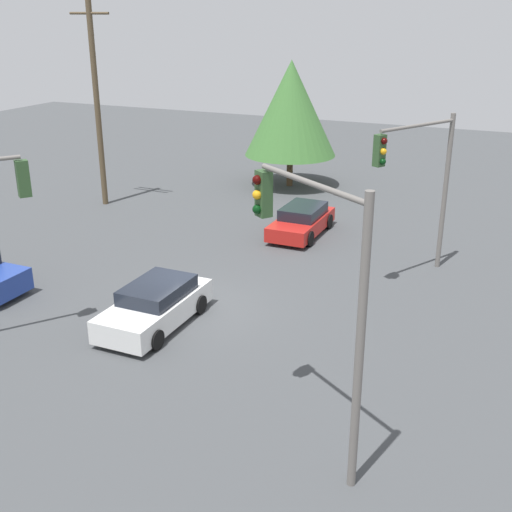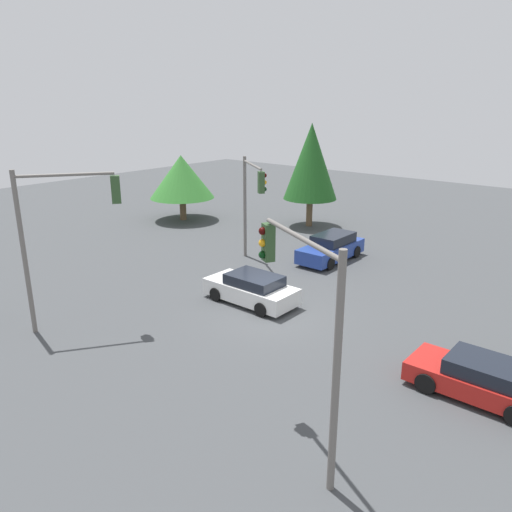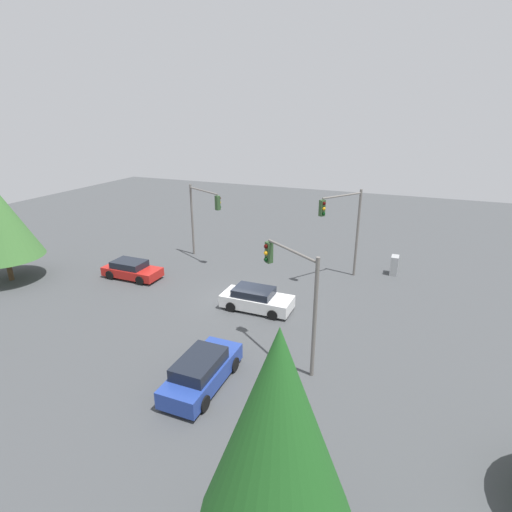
{
  "view_description": "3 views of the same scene",
  "coord_description": "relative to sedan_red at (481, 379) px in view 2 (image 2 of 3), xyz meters",
  "views": [
    {
      "loc": [
        9.79,
        -16.68,
        9.28
      ],
      "look_at": [
        2.0,
        0.74,
        1.99
      ],
      "focal_mm": 45.0,
      "sensor_mm": 36.0,
      "label": 1
    },
    {
      "loc": [
        15.22,
        12.16,
        8.79
      ],
      "look_at": [
        0.15,
        -0.49,
        2.53
      ],
      "focal_mm": 35.0,
      "sensor_mm": 36.0,
      "label": 2
    },
    {
      "loc": [
        -20.72,
        -9.58,
        11.31
      ],
      "look_at": [
        0.26,
        -0.99,
        3.12
      ],
      "focal_mm": 28.0,
      "sensor_mm": 36.0,
      "label": 3
    }
  ],
  "objects": [
    {
      "name": "sedan_white",
      "position": [
        -1.13,
        -10.18,
        0.04
      ],
      "size": [
        1.95,
        4.28,
        1.35
      ],
      "rotation": [
        0.0,
        0.0,
        3.14
      ],
      "color": "silver",
      "rests_on": "ground_plane"
    },
    {
      "name": "tree_right",
      "position": [
        -10.01,
        -24.54,
        2.61
      ],
      "size": [
        4.75,
        4.75,
        4.81
      ],
      "color": "brown",
      "rests_on": "ground_plane"
    },
    {
      "name": "traffic_signal_aux",
      "position": [
        5.4,
        -14.0,
        3.72
      ],
      "size": [
        3.2,
        2.29,
        6.35
      ],
      "rotation": [
        0.0,
        0.0,
        2.54
      ],
      "color": "slate",
      "rests_on": "ground_plane"
    },
    {
      "name": "ground_plane",
      "position": [
        -0.59,
        -8.85,
        -0.62
      ],
      "size": [
        80.0,
        80.0,
        0.0
      ],
      "primitive_type": "plane",
      "color": "#424447"
    },
    {
      "name": "traffic_signal_cross",
      "position": [
        5.44,
        -2.92,
        3.45
      ],
      "size": [
        2.09,
        3.66,
        5.9
      ],
      "rotation": [
        0.0,
        0.0,
        4.22
      ],
      "color": "slate",
      "rests_on": "ground_plane"
    },
    {
      "name": "sedan_blue",
      "position": [
        -8.71,
        -10.73,
        0.1
      ],
      "size": [
        4.56,
        1.9,
        1.5
      ],
      "rotation": [
        0.0,
        0.0,
        -1.57
      ],
      "color": "#233D93",
      "rests_on": "ground_plane"
    },
    {
      "name": "sedan_red",
      "position": [
        0.0,
        0.0,
        0.0
      ],
      "size": [
        1.91,
        4.21,
        1.27
      ],
      "rotation": [
        0.0,
        0.0,
        3.14
      ],
      "color": "red",
      "rests_on": "ground_plane"
    },
    {
      "name": "traffic_signal_main",
      "position": [
        -5.29,
        -13.72,
        3.33
      ],
      "size": [
        2.43,
        3.24,
        5.73
      ],
      "rotation": [
        0.0,
        0.0,
        0.94
      ],
      "color": "slate",
      "rests_on": "ground_plane"
    },
    {
      "name": "tree_corner",
      "position": [
        -14.5,
        -16.17,
        3.95
      ],
      "size": [
        3.75,
        3.75,
        7.19
      ],
      "color": "brown",
      "rests_on": "ground_plane"
    }
  ]
}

